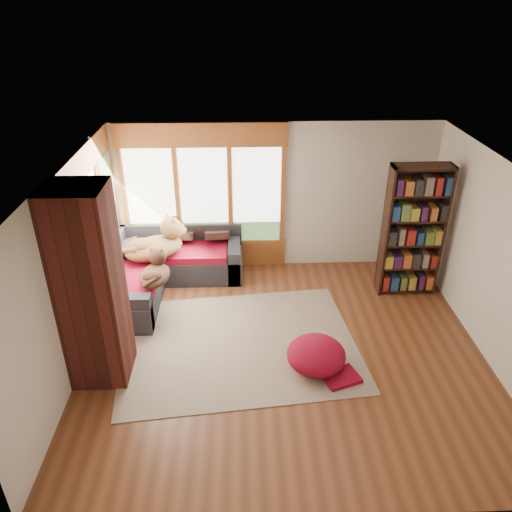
# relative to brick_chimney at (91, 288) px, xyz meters

# --- Properties ---
(floor) EXTENTS (5.50, 5.50, 0.00)m
(floor) POSITION_rel_brick_chimney_xyz_m (2.40, 0.35, -1.30)
(floor) COLOR #5B2F19
(floor) RESTS_ON ground
(ceiling) EXTENTS (5.50, 5.50, 0.00)m
(ceiling) POSITION_rel_brick_chimney_xyz_m (2.40, 0.35, 1.30)
(ceiling) COLOR white
(wall_back) EXTENTS (5.50, 0.04, 2.60)m
(wall_back) POSITION_rel_brick_chimney_xyz_m (2.40, 2.85, 0.00)
(wall_back) COLOR silver
(wall_back) RESTS_ON ground
(wall_front) EXTENTS (5.50, 0.04, 2.60)m
(wall_front) POSITION_rel_brick_chimney_xyz_m (2.40, -2.15, 0.00)
(wall_front) COLOR silver
(wall_front) RESTS_ON ground
(wall_left) EXTENTS (0.04, 5.00, 2.60)m
(wall_left) POSITION_rel_brick_chimney_xyz_m (-0.35, 0.35, 0.00)
(wall_left) COLOR silver
(wall_left) RESTS_ON ground
(wall_right) EXTENTS (0.04, 5.00, 2.60)m
(wall_right) POSITION_rel_brick_chimney_xyz_m (5.15, 0.35, 0.00)
(wall_right) COLOR silver
(wall_right) RESTS_ON ground
(windows_back) EXTENTS (2.82, 0.10, 1.90)m
(windows_back) POSITION_rel_brick_chimney_xyz_m (1.20, 2.82, 0.05)
(windows_back) COLOR #985426
(windows_back) RESTS_ON wall_back
(windows_left) EXTENTS (0.10, 2.62, 1.90)m
(windows_left) POSITION_rel_brick_chimney_xyz_m (-0.32, 1.55, 0.05)
(windows_left) COLOR #985426
(windows_left) RESTS_ON wall_left
(roller_blind) EXTENTS (0.03, 0.72, 0.90)m
(roller_blind) POSITION_rel_brick_chimney_xyz_m (-0.29, 2.38, 0.45)
(roller_blind) COLOR #707E58
(roller_blind) RESTS_ON wall_left
(brick_chimney) EXTENTS (0.70, 0.70, 2.60)m
(brick_chimney) POSITION_rel_brick_chimney_xyz_m (0.00, 0.00, 0.00)
(brick_chimney) COLOR #471914
(brick_chimney) RESTS_ON ground
(sectional_sofa) EXTENTS (2.20, 2.20, 0.80)m
(sectional_sofa) POSITION_rel_brick_chimney_xyz_m (0.45, 2.05, -1.00)
(sectional_sofa) COLOR black
(sectional_sofa) RESTS_ON ground
(area_rug) EXTENTS (3.54, 2.86, 0.01)m
(area_rug) POSITION_rel_brick_chimney_xyz_m (1.77, 0.51, -1.29)
(area_rug) COLOR beige
(area_rug) RESTS_ON ground
(bookshelf) EXTENTS (0.94, 0.31, 2.18)m
(bookshelf) POSITION_rel_brick_chimney_xyz_m (4.54, 1.86, -0.21)
(bookshelf) COLOR black
(bookshelf) RESTS_ON ground
(pouf) EXTENTS (1.04, 1.04, 0.42)m
(pouf) POSITION_rel_brick_chimney_xyz_m (2.79, -0.02, -1.08)
(pouf) COLOR maroon
(pouf) RESTS_ON area_rug
(dog_tan) EXTENTS (1.16, 1.06, 0.57)m
(dog_tan) POSITION_rel_brick_chimney_xyz_m (0.46, 2.18, -0.48)
(dog_tan) COLOR brown
(dog_tan) RESTS_ON sectional_sofa
(dog_brindle) EXTENTS (0.50, 0.75, 0.39)m
(dog_brindle) POSITION_rel_brick_chimney_xyz_m (0.52, 1.39, -0.57)
(dog_brindle) COLOR black
(dog_brindle) RESTS_ON sectional_sofa
(throw_pillows) EXTENTS (1.98, 1.68, 0.45)m
(throw_pillows) POSITION_rel_brick_chimney_xyz_m (0.53, 2.10, -0.55)
(throw_pillows) COLOR #321F1C
(throw_pillows) RESTS_ON sectional_sofa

